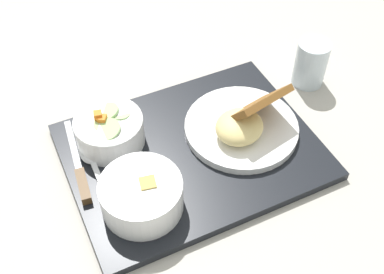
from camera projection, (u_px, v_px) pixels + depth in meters
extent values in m
plane|color=#ADA89E|center=(192.00, 155.00, 0.85)|extent=(4.00, 4.00, 0.00)
cube|color=black|center=(192.00, 152.00, 0.84)|extent=(0.43, 0.33, 0.02)
cylinder|color=white|center=(110.00, 131.00, 0.83)|extent=(0.12, 0.12, 0.05)
torus|color=white|center=(108.00, 121.00, 0.81)|extent=(0.12, 0.12, 0.01)
cylinder|color=#A8D184|center=(106.00, 112.00, 0.82)|extent=(0.06, 0.06, 0.02)
cylinder|color=#A8D184|center=(108.00, 126.00, 0.81)|extent=(0.06, 0.06, 0.02)
cylinder|color=#A8D184|center=(114.00, 122.00, 0.81)|extent=(0.06, 0.06, 0.02)
cylinder|color=#A8D184|center=(104.00, 111.00, 0.83)|extent=(0.05, 0.05, 0.01)
cylinder|color=#A8D184|center=(107.00, 130.00, 0.79)|extent=(0.06, 0.06, 0.02)
cylinder|color=#A8D184|center=(121.00, 115.00, 0.82)|extent=(0.04, 0.04, 0.01)
cube|color=orange|center=(98.00, 116.00, 0.81)|extent=(0.02, 0.02, 0.02)
cube|color=orange|center=(102.00, 120.00, 0.81)|extent=(0.02, 0.02, 0.01)
cylinder|color=white|center=(142.00, 195.00, 0.74)|extent=(0.13, 0.13, 0.06)
torus|color=white|center=(140.00, 186.00, 0.72)|extent=(0.13, 0.13, 0.01)
cylinder|color=olive|center=(141.00, 194.00, 0.73)|extent=(0.11, 0.11, 0.05)
cube|color=tan|center=(148.00, 185.00, 0.72)|extent=(0.03, 0.03, 0.02)
cylinder|color=white|center=(242.00, 129.00, 0.86)|extent=(0.20, 0.20, 0.01)
ellipsoid|color=#E5CC7F|center=(239.00, 127.00, 0.82)|extent=(0.11, 0.11, 0.04)
cube|color=brown|center=(254.00, 107.00, 0.84)|extent=(0.12, 0.10, 0.09)
cube|color=silver|center=(73.00, 146.00, 0.84)|extent=(0.03, 0.12, 0.00)
cube|color=#51381E|center=(83.00, 184.00, 0.77)|extent=(0.02, 0.07, 0.02)
ellipsoid|color=silver|center=(89.00, 153.00, 0.82)|extent=(0.03, 0.05, 0.01)
cube|color=silver|center=(104.00, 189.00, 0.77)|extent=(0.01, 0.11, 0.01)
cylinder|color=silver|center=(311.00, 63.00, 0.94)|extent=(0.06, 0.06, 0.09)
cylinder|color=silver|center=(309.00, 70.00, 0.95)|extent=(0.05, 0.05, 0.06)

